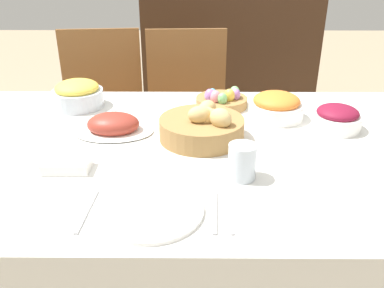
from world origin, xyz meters
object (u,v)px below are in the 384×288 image
butter_dish (67,165)px  carrot_bowl (276,106)px  chair_far_left (103,113)px  pineapple_bowl (78,94)px  dinner_plate (151,210)px  egg_basket (222,100)px  knife (215,211)px  beet_salad_bowl (337,118)px  spoon (228,211)px  bread_basket (203,126)px  fork (87,211)px  sideboard (228,64)px  drinking_cup (242,162)px  chair_far_center (188,113)px  ham_platter (113,126)px

butter_dish → carrot_bowl: bearing=31.1°
chair_far_left → pineapple_bowl: chair_far_left is taller
dinner_plate → pineapple_bowl: bearing=116.5°
egg_basket → knife: 0.71m
beet_salad_bowl → carrot_bowl: carrot_bowl is taller
knife → spoon: size_ratio=1.00×
bread_basket → egg_basket: 0.31m
dinner_plate → butter_dish: size_ratio=1.95×
fork → sideboard: bearing=80.2°
bread_basket → drinking_cup: size_ratio=2.80×
bread_basket → dinner_plate: bearing=-107.6°
chair_far_center → chair_far_left: (-0.45, -0.00, 0.00)m
sideboard → ham_platter: size_ratio=4.66×
chair_far_left → beet_salad_bowl: size_ratio=5.55×
beet_salad_bowl → drinking_cup: bearing=-137.1°
drinking_cup → butter_dish: (-0.48, 0.04, -0.03)m
dinner_plate → fork: (-0.15, 0.00, -0.00)m
ham_platter → drinking_cup: bearing=-36.7°
dinner_plate → knife: size_ratio=1.46×
chair_far_center → fork: 1.25m
fork → bread_basket: bearing=58.5°
ham_platter → spoon: 0.57m
chair_far_left → ham_platter: chair_far_left is taller
knife → spoon: same height
beet_salad_bowl → spoon: bearing=-129.5°
bread_basket → carrot_bowl: size_ratio=1.38×
chair_far_left → beet_salad_bowl: (0.97, -0.72, 0.26)m
bread_basket → beet_salad_bowl: (0.46, 0.08, -0.00)m
beet_salad_bowl → ham_platter: bearing=-177.3°
chair_far_center → sideboard: (0.29, 1.03, -0.01)m
chair_far_center → carrot_bowl: (0.33, -0.62, 0.27)m
chair_far_left → dinner_plate: size_ratio=3.64×
egg_basket → spoon: bearing=-92.3°
pineapple_bowl → knife: 0.86m
ham_platter → pineapple_bowl: bearing=126.4°
egg_basket → spoon: egg_basket is taller
spoon → egg_basket: bearing=84.8°
beet_salad_bowl → butter_dish: bearing=-160.7°
bread_basket → knife: (0.02, -0.41, -0.04)m
bread_basket → knife: 0.41m
knife → chair_far_left: bearing=116.7°
chair_far_left → egg_basket: (0.59, -0.51, 0.25)m
chair_far_left → beet_salad_bowl: 1.23m
bread_basket → drinking_cup: (0.10, -0.25, 0.00)m
carrot_bowl → chair_far_left: bearing=141.6°
chair_far_left → butter_dish: (0.13, -1.01, 0.24)m
fork → knife: 0.30m
dinner_plate → spoon: dinner_plate is taller
chair_far_center → spoon: (0.12, -1.21, 0.23)m
chair_far_center → bread_basket: bearing=-88.5°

